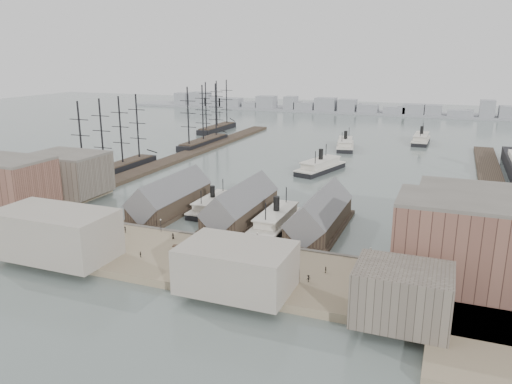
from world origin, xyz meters
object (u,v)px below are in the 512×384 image
at_px(horse_cart_right, 213,265).
at_px(ferry_docked_west, 213,204).
at_px(tram, 388,269).
at_px(horse_cart_left, 70,222).
at_px(horse_cart_center, 183,248).

bearing_deg(horse_cart_right, ferry_docked_west, 5.98).
distance_m(tram, horse_cart_right, 41.12).
bearing_deg(horse_cart_right, horse_cart_left, 56.19).
xyz_separation_m(horse_cart_left, horse_cart_right, (54.70, -12.92, 0.05)).
xyz_separation_m(ferry_docked_west, horse_cart_right, (23.49, -47.14, 0.68)).
bearing_deg(ferry_docked_west, horse_cart_left, -132.36).
relative_size(ferry_docked_west, horse_cart_left, 5.56).
relative_size(tram, horse_cart_left, 2.06).
height_order(horse_cart_center, horse_cart_right, horse_cart_right).
distance_m(tram, horse_cart_center, 52.06).
bearing_deg(horse_cart_center, horse_cart_right, -133.48).
relative_size(horse_cart_center, horse_cart_right, 1.02).
bearing_deg(horse_cart_center, tram, -99.54).
bearing_deg(tram, horse_cart_center, -171.62).
height_order(ferry_docked_west, horse_cart_right, ferry_docked_west).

